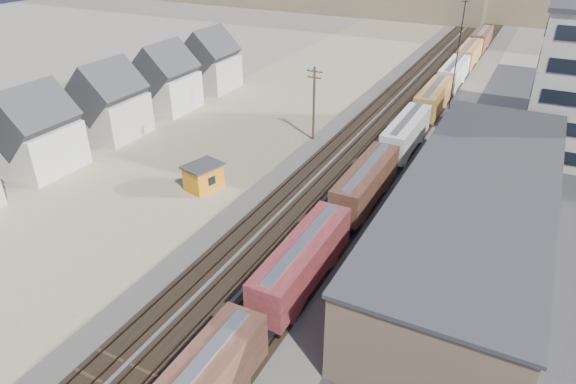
% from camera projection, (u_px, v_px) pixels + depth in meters
% --- Properties ---
extents(ground, '(300.00, 300.00, 0.00)m').
position_uv_depth(ground, '(167.00, 383.00, 33.96)').
color(ground, '#6B6356').
rests_on(ground, ground).
extents(ballast_bed, '(18.00, 200.00, 0.06)m').
position_uv_depth(ballast_bed, '(390.00, 130.00, 73.04)').
color(ballast_bed, '#4C4742').
rests_on(ballast_bed, ground).
extents(dirt_yard, '(24.00, 180.00, 0.03)m').
position_uv_depth(dirt_yard, '(234.00, 130.00, 73.15)').
color(dirt_yard, '#7D7356').
rests_on(dirt_yard, ground).
extents(asphalt_lot, '(26.00, 120.00, 0.04)m').
position_uv_depth(asphalt_lot, '(555.00, 215.00, 52.59)').
color(asphalt_lot, '#232326').
rests_on(asphalt_lot, ground).
extents(rail_tracks, '(11.40, 200.00, 0.24)m').
position_uv_depth(rail_tracks, '(387.00, 129.00, 73.21)').
color(rail_tracks, black).
rests_on(rail_tracks, ground).
extents(freight_train, '(3.00, 119.74, 4.46)m').
position_uv_depth(freight_train, '(421.00, 114.00, 70.84)').
color(freight_train, black).
rests_on(freight_train, ground).
extents(warehouse, '(12.40, 40.40, 7.25)m').
position_uv_depth(warehouse, '(474.00, 214.00, 45.81)').
color(warehouse, tan).
rests_on(warehouse, ground).
extents(utility_pole_north, '(2.20, 0.32, 10.00)m').
position_uv_depth(utility_pole_north, '(314.00, 102.00, 67.62)').
color(utility_pole_north, '#382619').
rests_on(utility_pole_north, ground).
extents(radio_mast, '(1.20, 0.16, 18.00)m').
position_uv_depth(radio_mast, '(457.00, 55.00, 74.10)').
color(radio_mast, black).
rests_on(radio_mast, ground).
extents(townhouse_row, '(8.15, 68.16, 10.47)m').
position_uv_depth(townhouse_row, '(75.00, 119.00, 64.90)').
color(townhouse_row, '#B7B2A8').
rests_on(townhouse_row, ground).
extents(maintenance_shed, '(4.05, 4.72, 2.98)m').
position_uv_depth(maintenance_shed, '(203.00, 177.00, 56.98)').
color(maintenance_shed, orange).
rests_on(maintenance_shed, ground).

